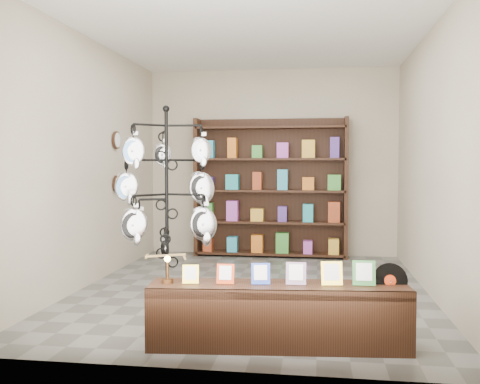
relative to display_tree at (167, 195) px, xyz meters
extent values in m
plane|color=slate|center=(0.70, 1.17, -1.18)|extent=(5.00, 5.00, 0.00)
plane|color=#BEB499|center=(0.70, 3.67, 0.32)|extent=(4.00, 0.00, 4.00)
plane|color=#BEB499|center=(0.70, -1.33, 0.32)|extent=(4.00, 0.00, 4.00)
plane|color=#BEB499|center=(-1.30, 1.17, 0.32)|extent=(0.00, 5.00, 5.00)
plane|color=#BEB499|center=(2.70, 1.17, 0.32)|extent=(0.00, 5.00, 5.00)
plane|color=white|center=(0.70, 1.17, 1.82)|extent=(5.00, 5.00, 0.00)
cylinder|color=black|center=(0.00, 0.00, -1.16)|extent=(0.55, 0.55, 0.03)
cylinder|color=black|center=(0.00, 0.00, -0.18)|extent=(0.04, 0.04, 1.98)
sphere|color=black|center=(0.00, 0.00, 0.83)|extent=(0.07, 0.07, 0.07)
ellipsoid|color=silver|center=(-0.08, 0.19, -0.55)|extent=(0.11, 0.07, 0.21)
cube|color=tan|center=(0.06, -0.28, -0.54)|extent=(0.34, 0.19, 0.04)
cube|color=black|center=(1.14, -0.76, -0.92)|extent=(2.11, 0.62, 0.51)
cube|color=yellow|center=(0.44, -0.83, -0.59)|extent=(0.14, 0.06, 0.15)
cube|color=red|center=(0.72, -0.80, -0.59)|extent=(0.15, 0.06, 0.16)
cube|color=#263FA5|center=(1.00, -0.78, -0.58)|extent=(0.16, 0.07, 0.17)
cube|color=#E54C33|center=(1.28, -0.75, -0.58)|extent=(0.16, 0.07, 0.18)
cube|color=yellow|center=(1.56, -0.72, -0.57)|extent=(0.17, 0.07, 0.19)
cube|color=#337233|center=(1.82, -0.70, -0.57)|extent=(0.18, 0.08, 0.20)
cylinder|color=black|center=(2.03, -0.63, -0.64)|extent=(0.29, 0.09, 0.28)
cylinder|color=red|center=(2.03, -0.64, -0.64)|extent=(0.10, 0.04, 0.09)
cylinder|color=#4F2E16|center=(0.25, -0.85, -0.65)|extent=(0.09, 0.09, 0.04)
cylinder|color=#4F2E16|center=(0.25, -0.85, -0.56)|extent=(0.02, 0.02, 0.13)
sphere|color=#FFBF59|center=(0.25, -0.85, -0.47)|extent=(0.05, 0.05, 0.05)
cube|color=black|center=(0.70, 3.61, -0.08)|extent=(2.40, 0.04, 2.20)
cube|color=black|center=(-0.48, 3.45, -0.08)|extent=(0.06, 0.36, 2.20)
cube|color=black|center=(1.88, 3.45, -0.08)|extent=(0.06, 0.36, 2.20)
cube|color=black|center=(0.70, 3.45, -1.13)|extent=(2.36, 0.36, 0.04)
cube|color=black|center=(0.70, 3.45, -0.63)|extent=(2.36, 0.36, 0.03)
cube|color=black|center=(0.70, 3.45, -0.13)|extent=(2.36, 0.36, 0.04)
cube|color=black|center=(0.70, 3.45, 0.37)|extent=(2.36, 0.36, 0.04)
cube|color=black|center=(0.70, 3.45, 0.87)|extent=(2.36, 0.36, 0.04)
cylinder|color=black|center=(-1.27, 1.97, 0.62)|extent=(0.03, 0.24, 0.24)
cylinder|color=black|center=(-1.27, 1.97, 0.02)|extent=(0.03, 0.24, 0.24)
camera|label=1|loc=(1.45, -5.00, 0.30)|focal=40.00mm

